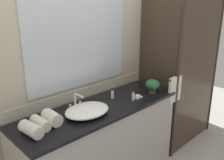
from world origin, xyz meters
TOP-DOWN VIEW (x-y plane):
  - wall_back_with_mirror at (0.00, 0.34)m, footprint 4.40×0.06m
  - vanity_cabinet at (0.00, 0.01)m, footprint 1.80×0.58m
  - shower_enclosure at (1.28, -0.19)m, footprint 1.20×0.59m
  - sink_basin at (-0.21, -0.03)m, footprint 0.44×0.34m
  - faucet at (-0.21, 0.14)m, footprint 0.17×0.15m
  - potted_plant at (0.68, -0.12)m, footprint 0.16×0.16m
  - soap_dish at (0.45, -0.09)m, footprint 0.10×0.07m
  - amenity_bottle_lotion at (0.24, 0.09)m, footprint 0.03×0.03m
  - amenity_bottle_conditioner at (0.36, -0.11)m, footprint 0.03×0.03m
  - rolled_towel_near_edge at (-0.76, -0.02)m, footprint 0.13×0.22m
  - rolled_towel_middle at (-0.65, 0.03)m, footprint 0.10×0.21m
  - rolled_towel_far_edge at (-0.54, 0.03)m, footprint 0.12×0.19m

SIDE VIEW (x-z plane):
  - vanity_cabinet at x=0.00m, z-range 0.00..0.90m
  - soap_dish at x=0.45m, z-range 0.90..0.93m
  - sink_basin at x=-0.21m, z-range 0.90..0.98m
  - amenity_bottle_lotion at x=0.24m, z-range 0.90..0.98m
  - amenity_bottle_conditioner at x=0.36m, z-range 0.90..0.98m
  - rolled_towel_middle at x=-0.65m, z-range 0.90..0.99m
  - rolled_towel_near_edge at x=-0.76m, z-range 0.90..1.00m
  - faucet at x=-0.21m, z-range 0.87..1.04m
  - rolled_towel_far_edge at x=-0.54m, z-range 0.90..1.02m
  - potted_plant at x=0.68m, z-range 0.91..1.07m
  - shower_enclosure at x=1.28m, z-range 0.02..2.02m
  - wall_back_with_mirror at x=0.00m, z-range 0.01..2.61m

